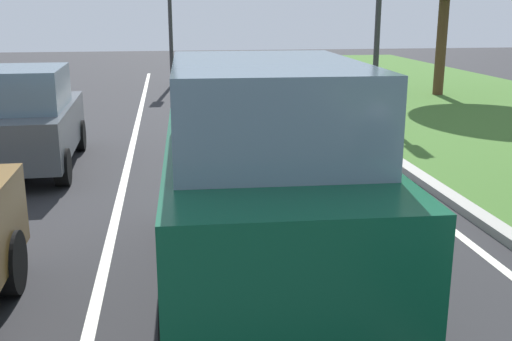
{
  "coord_description": "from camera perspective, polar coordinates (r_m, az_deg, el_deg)",
  "views": [
    {
      "loc": [
        0.06,
        3.38,
        2.76
      ],
      "look_at": [
        0.89,
        9.12,
        1.2
      ],
      "focal_mm": 42.84,
      "sensor_mm": 36.0,
      "label": 1
    }
  ],
  "objects": [
    {
      "name": "ground_plane",
      "position": [
        10.97,
        -8.31,
        0.31
      ],
      "size": [
        60.0,
        60.0,
        0.0
      ],
      "primitive_type": "plane",
      "color": "#262628"
    },
    {
      "name": "lane_line_right_edge",
      "position": [
        11.53,
        9.88,
        0.98
      ],
      "size": [
        0.12,
        32.0,
        0.01
      ],
      "primitive_type": "cube",
      "color": "silver",
      "rests_on": "ground"
    },
    {
      "name": "car_hatchback_far",
      "position": [
        11.3,
        -20.9,
        4.49
      ],
      "size": [
        1.82,
        3.75,
        1.78
      ],
      "rotation": [
        0.0,
        0.0,
        0.03
      ],
      "color": "#474C51",
      "rests_on": "ground"
    },
    {
      "name": "curb_right",
      "position": [
        11.68,
        12.22,
        1.33
      ],
      "size": [
        0.24,
        48.0,
        0.12
      ],
      "primitive_type": "cube",
      "color": "#9E9B93",
      "rests_on": "ground"
    },
    {
      "name": "car_suv_ahead",
      "position": [
        5.97,
        0.79,
        -0.43
      ],
      "size": [
        2.08,
        4.55,
        2.28
      ],
      "rotation": [
        0.0,
        0.0,
        -0.03
      ],
      "color": "#0C472D",
      "rests_on": "ground"
    },
    {
      "name": "lane_line_center",
      "position": [
        11.0,
        -11.95,
        0.19
      ],
      "size": [
        0.12,
        32.0,
        0.01
      ],
      "primitive_type": "cube",
      "color": "silver",
      "rests_on": "ground"
    }
  ]
}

